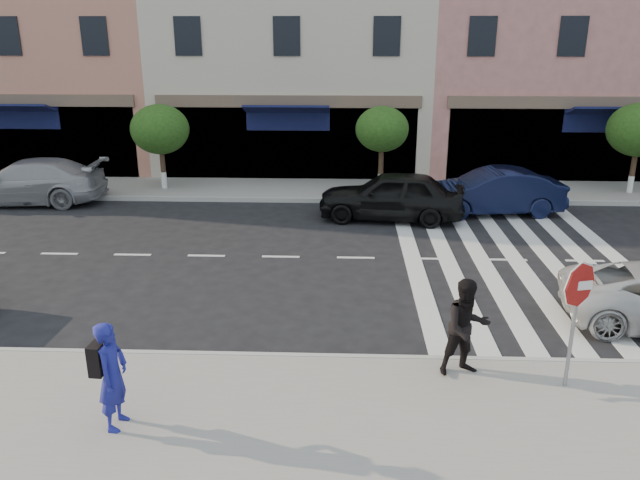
{
  "coord_description": "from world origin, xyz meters",
  "views": [
    {
      "loc": [
        1.64,
        -11.52,
        5.78
      ],
      "look_at": [
        1.15,
        1.32,
        1.4
      ],
      "focal_mm": 35.0,
      "sensor_mm": 36.0,
      "label": 1
    }
  ],
  "objects": [
    {
      "name": "building_centre",
      "position": [
        -0.5,
        17.0,
        5.5
      ],
      "size": [
        11.0,
        9.0,
        11.0
      ],
      "primitive_type": "cube",
      "color": "beige",
      "rests_on": "ground"
    },
    {
      "name": "photographer",
      "position": [
        -1.68,
        -3.71,
        0.99
      ],
      "size": [
        0.45,
        0.64,
        1.69
      ],
      "primitive_type": "imported",
      "rotation": [
        0.0,
        0.0,
        1.49
      ],
      "color": "navy",
      "rests_on": "sidewalk_near"
    },
    {
      "name": "street_tree_ea",
      "position": [
        12.0,
        10.8,
        2.39
      ],
      "size": [
        2.2,
        2.2,
        3.19
      ],
      "color": "#473323",
      "rests_on": "sidewalk_far"
    },
    {
      "name": "street_tree_c",
      "position": [
        3.0,
        10.8,
        2.36
      ],
      "size": [
        1.9,
        1.9,
        3.04
      ],
      "color": "#473323",
      "rests_on": "sidewalk_far"
    },
    {
      "name": "stop_sign",
      "position": [
        5.37,
        -2.36,
        1.77
      ],
      "size": [
        0.76,
        0.22,
        2.21
      ],
      "rotation": [
        0.0,
        0.0,
        0.24
      ],
      "color": "gray",
      "rests_on": "sidewalk_near"
    },
    {
      "name": "walker",
      "position": [
        3.75,
        -2.0,
        1.01
      ],
      "size": [
        0.98,
        0.86,
        1.72
      ],
      "primitive_type": "imported",
      "rotation": [
        0.0,
        0.0,
        0.28
      ],
      "color": "black",
      "rests_on": "sidewalk_near"
    },
    {
      "name": "car_far_mid",
      "position": [
        3.16,
        7.6,
        0.78
      ],
      "size": [
        4.74,
        2.37,
        1.55
      ],
      "primitive_type": "imported",
      "rotation": [
        0.0,
        0.0,
        -1.69
      ],
      "color": "black",
      "rests_on": "ground"
    },
    {
      "name": "street_tree_wb",
      "position": [
        -5.0,
        10.8,
        2.31
      ],
      "size": [
        2.1,
        2.1,
        3.06
      ],
      "color": "#473323",
      "rests_on": "sidewalk_far"
    },
    {
      "name": "building_east_mid",
      "position": [
        11.5,
        17.0,
        6.5
      ],
      "size": [
        13.0,
        9.0,
        13.0
      ],
      "primitive_type": "cube",
      "color": "tan",
      "rests_on": "ground"
    },
    {
      "name": "car_far_right",
      "position": [
        6.5,
        8.35,
        0.74
      ],
      "size": [
        4.63,
        2.06,
        1.48
      ],
      "primitive_type": "imported",
      "rotation": [
        0.0,
        0.0,
        -1.46
      ],
      "color": "black",
      "rests_on": "ground"
    },
    {
      "name": "ground",
      "position": [
        0.0,
        0.0,
        0.0
      ],
      "size": [
        120.0,
        120.0,
        0.0
      ],
      "primitive_type": "plane",
      "color": "black",
      "rests_on": "ground"
    },
    {
      "name": "sidewalk_near",
      "position": [
        0.0,
        -3.75,
        0.07
      ],
      "size": [
        60.0,
        4.5,
        0.15
      ],
      "primitive_type": "cube",
      "color": "gray",
      "rests_on": "ground"
    },
    {
      "name": "sidewalk_far",
      "position": [
        0.0,
        11.0,
        0.07
      ],
      "size": [
        60.0,
        3.0,
        0.15
      ],
      "primitive_type": "cube",
      "color": "gray",
      "rests_on": "ground"
    },
    {
      "name": "car_far_left",
      "position": [
        -9.27,
        9.08,
        0.76
      ],
      "size": [
        5.31,
        2.34,
        1.52
      ],
      "primitive_type": "imported",
      "rotation": [
        0.0,
        0.0,
        -1.53
      ],
      "color": "#95969A",
      "rests_on": "ground"
    }
  ]
}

